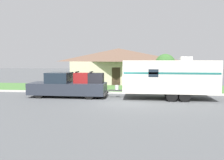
# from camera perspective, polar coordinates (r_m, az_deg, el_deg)

# --- Properties ---
(ground_plane) EXTENTS (120.00, 120.00, 0.00)m
(ground_plane) POSITION_cam_1_polar(r_m,az_deg,el_deg) (15.56, 1.38, -5.70)
(ground_plane) COLOR #515456
(curb_strip) EXTENTS (80.00, 0.30, 0.14)m
(curb_strip) POSITION_cam_1_polar(r_m,az_deg,el_deg) (19.23, 2.43, -3.39)
(curb_strip) COLOR beige
(curb_strip) RESTS_ON ground_plane
(lawn_strip) EXTENTS (80.00, 7.00, 0.03)m
(lawn_strip) POSITION_cam_1_polar(r_m,az_deg,el_deg) (22.85, 3.13, -2.16)
(lawn_strip) COLOR #477538
(lawn_strip) RESTS_ON ground_plane
(house_across_street) EXTENTS (11.96, 6.95, 4.46)m
(house_across_street) POSITION_cam_1_polar(r_m,az_deg,el_deg) (28.47, 1.71, 3.95)
(house_across_street) COLOR beige
(house_across_street) RESTS_ON ground_plane
(pickup_truck) EXTENTS (6.18, 2.08, 2.06)m
(pickup_truck) POSITION_cam_1_polar(r_m,az_deg,el_deg) (17.81, -11.28, -1.48)
(pickup_truck) COLOR black
(pickup_truck) RESTS_ON ground_plane
(travel_trailer) EXTENTS (8.00, 2.49, 3.20)m
(travel_trailer) POSITION_cam_1_polar(r_m,az_deg,el_deg) (17.02, 14.61, 0.90)
(travel_trailer) COLOR black
(travel_trailer) RESTS_ON ground_plane
(mailbox) EXTENTS (0.48, 0.20, 1.36)m
(mailbox) POSITION_cam_1_polar(r_m,az_deg,el_deg) (20.55, -9.40, -0.16)
(mailbox) COLOR brown
(mailbox) RESTS_ON ground_plane
(tree_in_yard) EXTENTS (2.01, 2.01, 3.57)m
(tree_in_yard) POSITION_cam_1_polar(r_m,az_deg,el_deg) (22.44, 13.73, 4.04)
(tree_in_yard) COLOR brown
(tree_in_yard) RESTS_ON ground_plane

